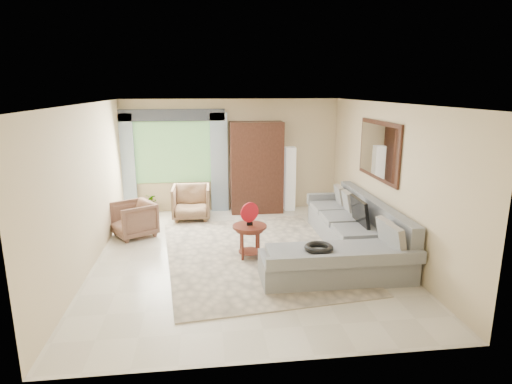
{
  "coord_description": "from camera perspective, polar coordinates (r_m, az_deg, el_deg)",
  "views": [
    {
      "loc": [
        -0.64,
        -6.93,
        2.84
      ],
      "look_at": [
        0.25,
        0.35,
        1.05
      ],
      "focal_mm": 30.0,
      "sensor_mm": 36.0,
      "label": 1
    }
  ],
  "objects": [
    {
      "name": "armchair_right",
      "position": [
        9.56,
        -8.63,
        -1.36
      ],
      "size": [
        0.82,
        0.84,
        0.76
      ],
      "primitive_type": "imported",
      "rotation": [
        0.0,
        0.0,
        -0.02
      ],
      "color": "#916F4F",
      "rests_on": "ground"
    },
    {
      "name": "coffee_table",
      "position": [
        7.33,
        -0.85,
        -6.52
      ],
      "size": [
        0.58,
        0.58,
        0.58
      ],
      "rotation": [
        0.0,
        0.0,
        0.32
      ],
      "color": "#551D16",
      "rests_on": "ground"
    },
    {
      "name": "armoire",
      "position": [
        9.89,
        0.05,
        3.28
      ],
      "size": [
        1.2,
        0.55,
        2.1
      ],
      "primitive_type": "cube",
      "color": "black",
      "rests_on": "ground"
    },
    {
      "name": "valance",
      "position": [
        9.87,
        -11.27,
        10.03
      ],
      "size": [
        2.4,
        0.12,
        0.26
      ],
      "primitive_type": "cube",
      "color": "#1E232D",
      "rests_on": "wall_back"
    },
    {
      "name": "garden_hose",
      "position": [
        6.42,
        8.38,
        -7.37
      ],
      "size": [
        0.43,
        0.43,
        0.09
      ],
      "primitive_type": "torus",
      "color": "black",
      "rests_on": "sectional_sofa"
    },
    {
      "name": "red_disc",
      "position": [
        7.17,
        -0.86,
        -2.72
      ],
      "size": [
        0.32,
        0.16,
        0.34
      ],
      "primitive_type": "cylinder",
      "rotation": [
        1.57,
        0.0,
        0.43
      ],
      "color": "red",
      "rests_on": "coffee_table"
    },
    {
      "name": "curtain_left",
      "position": [
        10.11,
        -16.94,
        3.49
      ],
      "size": [
        0.4,
        0.08,
        2.3
      ],
      "primitive_type": "cube",
      "color": "#9EB7CC",
      "rests_on": "ground"
    },
    {
      "name": "tv_screen",
      "position": [
        7.75,
        13.65,
        -2.56
      ],
      "size": [
        0.14,
        0.74,
        0.48
      ],
      "primitive_type": "cube",
      "rotation": [
        0.0,
        -0.17,
        0.0
      ],
      "color": "black",
      "rests_on": "sectional_sofa"
    },
    {
      "name": "window",
      "position": [
        10.03,
        -11.01,
        5.21
      ],
      "size": [
        1.8,
        0.04,
        1.4
      ],
      "primitive_type": "cube",
      "color": "#669E59",
      "rests_on": "wall_back"
    },
    {
      "name": "curtain_right",
      "position": [
        9.96,
        -4.93,
        3.89
      ],
      "size": [
        0.4,
        0.08,
        2.3
      ],
      "primitive_type": "cube",
      "color": "#9EB7CC",
      "rests_on": "ground"
    },
    {
      "name": "wall_mirror",
      "position": [
        7.99,
        16.03,
        5.34
      ],
      "size": [
        0.05,
        1.7,
        1.05
      ],
      "color": "black",
      "rests_on": "wall_right"
    },
    {
      "name": "sectional_sofa",
      "position": [
        7.62,
        12.09,
        -6.22
      ],
      "size": [
        2.3,
        3.46,
        0.9
      ],
      "color": "gray",
      "rests_on": "ground"
    },
    {
      "name": "armchair_left",
      "position": [
        8.69,
        -16.02,
        -3.52
      ],
      "size": [
        1.02,
        1.02,
        0.69
      ],
      "primitive_type": "imported",
      "rotation": [
        0.0,
        0.0,
        -1.03
      ],
      "color": "brown",
      "rests_on": "ground"
    },
    {
      "name": "floor_lamp",
      "position": [
        10.13,
        4.51,
        1.76
      ],
      "size": [
        0.24,
        0.24,
        1.5
      ],
      "primitive_type": "cube",
      "color": "silver",
      "rests_on": "ground"
    },
    {
      "name": "potted_plant",
      "position": [
        10.13,
        -13.9,
        -1.54
      ],
      "size": [
        0.53,
        0.49,
        0.49
      ],
      "primitive_type": "imported",
      "rotation": [
        0.0,
        0.0,
        -0.28
      ],
      "color": "#999999",
      "rests_on": "ground"
    },
    {
      "name": "area_rug",
      "position": [
        7.57,
        -0.06,
        -8.24
      ],
      "size": [
        3.43,
        4.31,
        0.02
      ],
      "primitive_type": "cube",
      "rotation": [
        0.0,
        0.0,
        0.11
      ],
      "color": "beige",
      "rests_on": "ground"
    },
    {
      "name": "ground",
      "position": [
        7.51,
        -1.58,
        -8.49
      ],
      "size": [
        6.0,
        6.0,
        0.0
      ],
      "primitive_type": "plane",
      "color": "silver",
      "rests_on": "ground"
    }
  ]
}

